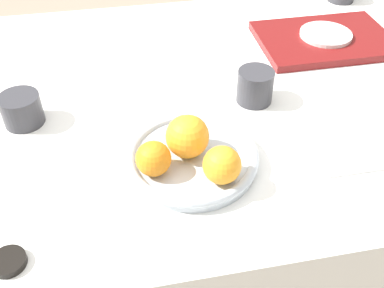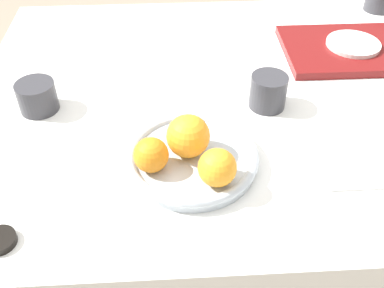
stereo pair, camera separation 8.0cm
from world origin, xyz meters
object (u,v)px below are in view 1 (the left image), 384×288
Objects in this scene: orange_0 at (187,136)px; serving_tray at (325,40)px; orange_2 at (222,165)px; side_plate at (326,34)px; cup_0 at (22,110)px; cup_2 at (255,86)px; fruit_platter at (192,158)px; soy_dish at (8,262)px; orange_1 at (153,159)px; napkin at (344,149)px.

orange_0 is 0.23× the size of serving_tray.
orange_2 is 0.50× the size of side_plate.
orange_0 reaches higher than cup_0.
cup_2 is at bearing 42.46° from orange_0.
side_plate is 1.71× the size of cup_2.
side_plate is at bearing 41.82° from fruit_platter.
soy_dish is (-0.73, -0.54, -0.00)m from serving_tray.
napkin is at bearing 1.05° from orange_1.
orange_1 is 1.16× the size of soy_dish.
cup_2 reaches higher than serving_tray.
orange_1 is at bearing -178.95° from napkin.
fruit_platter reaches higher than napkin.
orange_2 reaches higher than serving_tray.
soy_dish is at bearing -89.31° from cup_0.
side_plate reaches higher than napkin.
orange_0 is 0.08m from orange_1.
orange_2 is at bearing -60.00° from fruit_platter.
orange_1 is at bearing -159.89° from fruit_platter.
fruit_platter is 4.57× the size of soy_dish.
fruit_platter is at bearing -134.76° from cup_2.
orange_1 is 0.47× the size of side_plate.
fruit_platter is 0.57m from side_plate.
napkin is (0.37, 0.01, -0.05)m from orange_1.
napkin is at bearing -5.70° from orange_0.
serving_tray is (0.50, 0.41, -0.04)m from orange_1.
cup_0 is at bearing 90.69° from soy_dish.
cup_2 is (0.48, -0.02, 0.00)m from cup_0.
cup_0 reaches higher than fruit_platter.
side_plate is 0.76m from cup_0.
cup_0 is (-0.74, -0.19, 0.02)m from serving_tray.
orange_0 is at bearing 29.00° from orange_1.
soy_dish reaches higher than napkin.
serving_tray is 2.57× the size of side_plate.
orange_0 is at bearing 174.30° from napkin.
side_plate is (0.43, 0.37, -0.04)m from orange_0.
cup_0 is 0.35m from soy_dish.
serving_tray reaches higher than soy_dish.
orange_0 is at bearing 122.62° from fruit_platter.
cup_2 is at bearing 60.96° from orange_2.
cup_0 reaches higher than serving_tray.
soy_dish is (-0.24, -0.13, -0.05)m from orange_1.
orange_2 is 0.52× the size of napkin.
orange_2 is 0.36m from soy_dish.
orange_2 is 0.26m from napkin.
orange_0 is 0.57m from serving_tray.
soy_dish is (-0.30, -0.17, -0.05)m from orange_0.
cup_2 is 0.58m from soy_dish.
cup_0 is 0.64× the size of napkin.
napkin is at bearing -19.01° from cup_0.
cup_0 is at bearing 144.01° from orange_2.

